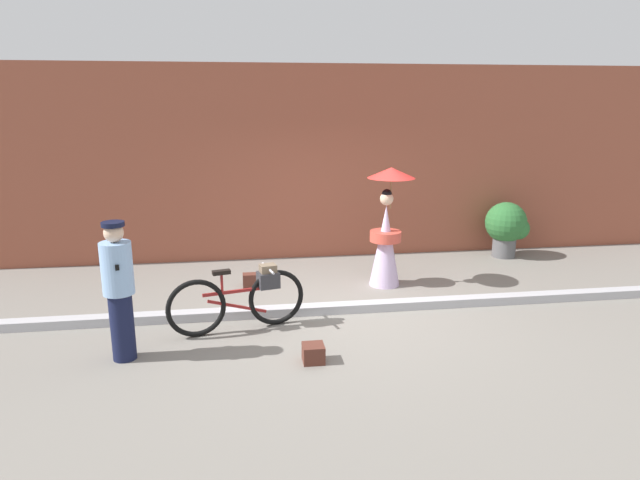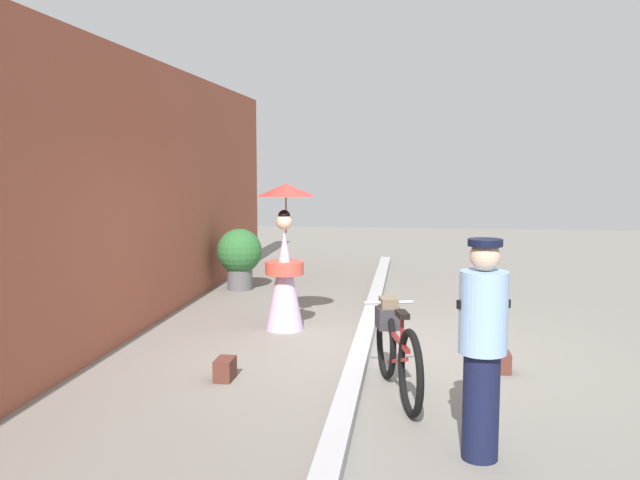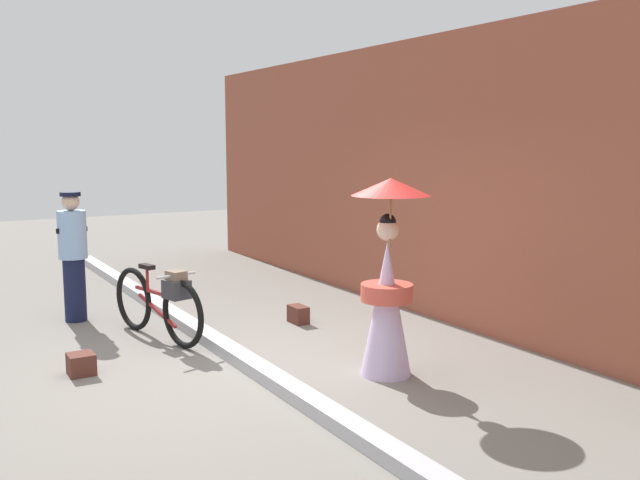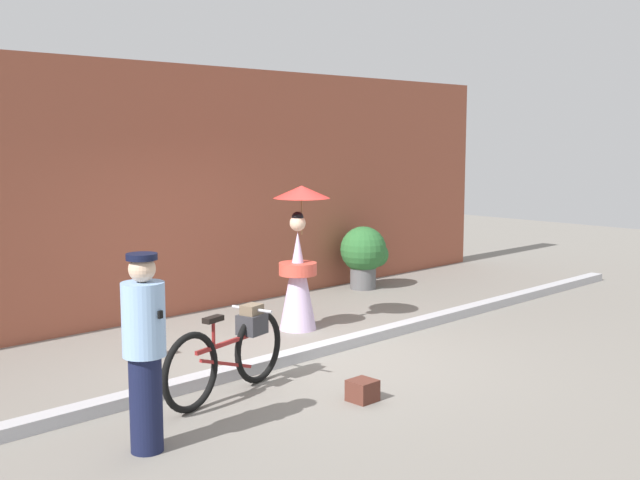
# 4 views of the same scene
# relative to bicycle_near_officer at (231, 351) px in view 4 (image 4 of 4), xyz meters

# --- Properties ---
(ground_plane) EXTENTS (30.00, 30.00, 0.00)m
(ground_plane) POSITION_rel_bicycle_near_officer_xyz_m (1.37, 0.41, -0.43)
(ground_plane) COLOR gray
(building_wall) EXTENTS (14.00, 0.40, 3.47)m
(building_wall) POSITION_rel_bicycle_near_officer_xyz_m (1.37, 3.43, 1.30)
(building_wall) COLOR brown
(building_wall) RESTS_ON ground_plane
(sidewalk_curb) EXTENTS (14.00, 0.20, 0.12)m
(sidewalk_curb) POSITION_rel_bicycle_near_officer_xyz_m (1.37, 0.41, -0.37)
(sidewalk_curb) COLOR #B2B2B7
(sidewalk_curb) RESTS_ON ground_plane
(bicycle_near_officer) EXTENTS (1.73, 0.57, 0.83)m
(bicycle_near_officer) POSITION_rel_bicycle_near_officer_xyz_m (0.00, 0.00, 0.00)
(bicycle_near_officer) COLOR black
(bicycle_near_officer) RESTS_ON ground_plane
(person_officer) EXTENTS (0.34, 0.38, 1.59)m
(person_officer) POSITION_rel_bicycle_near_officer_xyz_m (-1.35, -0.64, 0.41)
(person_officer) COLOR #141938
(person_officer) RESTS_ON ground_plane
(person_with_parasol) EXTENTS (0.73, 0.73, 1.86)m
(person_with_parasol) POSITION_rel_bicycle_near_officer_xyz_m (2.24, 1.46, 0.47)
(person_with_parasol) COLOR silver
(person_with_parasol) RESTS_ON ground_plane
(potted_plant_by_door) EXTENTS (0.77, 0.75, 1.03)m
(potted_plant_by_door) POSITION_rel_bicycle_near_officer_xyz_m (4.89, 2.71, 0.16)
(potted_plant_by_door) COLOR #59595B
(potted_plant_by_door) RESTS_ON ground_plane
(backpack_on_pavement) EXTENTS (0.28, 0.17, 0.21)m
(backpack_on_pavement) POSITION_rel_bicycle_near_officer_xyz_m (0.15, 1.66, -0.32)
(backpack_on_pavement) COLOR #592D23
(backpack_on_pavement) RESTS_ON ground_plane
(backpack_spare) EXTENTS (0.24, 0.24, 0.20)m
(backpack_spare) POSITION_rel_bicycle_near_officer_xyz_m (0.76, -1.03, -0.33)
(backpack_spare) COLOR #592D23
(backpack_spare) RESTS_ON ground_plane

